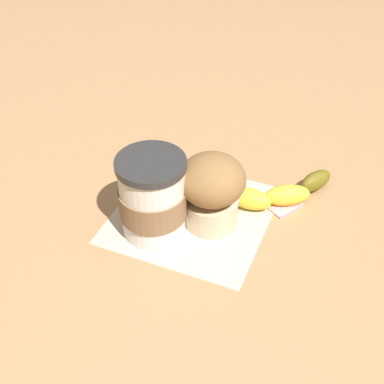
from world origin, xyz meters
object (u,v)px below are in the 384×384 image
at_px(muffin, 212,189).
at_px(banana, 266,192).
at_px(sugar_packet, 285,205).
at_px(coffee_cup, 153,197).

height_order(muffin, banana, muffin).
xyz_separation_m(muffin, banana, (0.08, -0.05, -0.04)).
distance_m(muffin, sugar_packet, 0.13).
bearing_deg(banana, sugar_packet, -87.96).
bearing_deg(banana, muffin, 145.82).
relative_size(coffee_cup, banana, 0.63).
relative_size(muffin, sugar_packet, 2.20).
height_order(muffin, sugar_packet, muffin).
bearing_deg(muffin, coffee_cup, 127.82).
bearing_deg(sugar_packet, muffin, 133.45).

